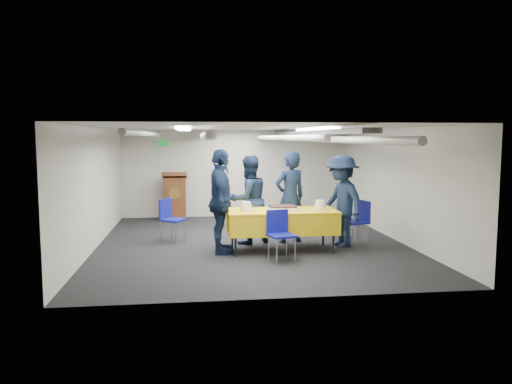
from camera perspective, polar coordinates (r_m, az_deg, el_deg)
ground at (r=10.06m, az=-0.58°, el=-5.84°), size 7.00×7.00×0.00m
room_shell at (r=10.26m, az=-0.34°, el=4.60°), size 6.00×7.00×2.30m
serving_table at (r=9.30m, az=2.94°, el=-3.34°), size 2.03×0.95×0.77m
sheet_cake at (r=9.24m, az=3.05°, el=-1.81°), size 0.51×0.40×0.09m
plate_stack_left at (r=9.11m, az=-1.15°, el=-1.69°), size 0.20×0.20×0.17m
plate_stack_right at (r=9.36m, az=7.35°, el=-1.50°), size 0.19×0.19×0.18m
podium at (r=12.91m, az=-9.24°, el=-0.47°), size 0.62×0.53×1.25m
chair_near at (r=8.57m, az=2.73°, el=-4.35°), size 0.51×0.51×0.87m
chair_right at (r=10.05m, az=11.72°, el=-2.90°), size 0.52×0.52×0.87m
chair_left at (r=10.26m, az=-9.81°, el=-2.68°), size 0.58×0.58×0.87m
sailor_a at (r=10.01m, az=3.92°, el=-0.61°), size 0.78×0.64×1.83m
sailor_b at (r=9.89m, az=-0.85°, el=-0.89°), size 1.05×0.95×1.76m
sailor_c at (r=9.04m, az=-4.07°, el=-1.10°), size 0.49×1.13×1.90m
sailor_d at (r=9.78m, az=9.75°, el=-1.00°), size 0.98×1.30×1.78m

